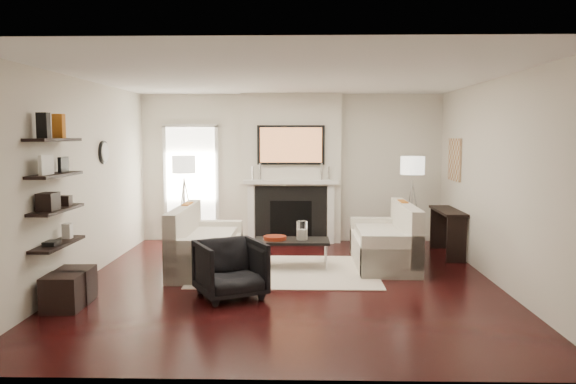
{
  "coord_description": "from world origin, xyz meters",
  "views": [
    {
      "loc": [
        0.2,
        -7.31,
        1.95
      ],
      "look_at": [
        0.0,
        0.6,
        1.15
      ],
      "focal_mm": 35.0,
      "sensor_mm": 36.0,
      "label": 1
    }
  ],
  "objects_px": {
    "lamp_left_shade": "(184,164)",
    "loveseat_left_base": "(207,256)",
    "loveseat_right_base": "(383,251)",
    "ottoman_near": "(75,285)",
    "armchair": "(230,266)",
    "coffee_table": "(292,241)",
    "lamp_right_shade": "(413,165)"
  },
  "relations": [
    {
      "from": "loveseat_right_base",
      "to": "coffee_table",
      "type": "relative_size",
      "value": 1.64
    },
    {
      "from": "lamp_right_shade",
      "to": "armchair",
      "type": "bearing_deg",
      "value": -133.86
    },
    {
      "from": "armchair",
      "to": "ottoman_near",
      "type": "bearing_deg",
      "value": 159.33
    },
    {
      "from": "loveseat_right_base",
      "to": "lamp_left_shade",
      "type": "height_order",
      "value": "lamp_left_shade"
    },
    {
      "from": "lamp_right_shade",
      "to": "loveseat_right_base",
      "type": "bearing_deg",
      "value": -120.32
    },
    {
      "from": "loveseat_right_base",
      "to": "armchair",
      "type": "relative_size",
      "value": 2.36
    },
    {
      "from": "loveseat_left_base",
      "to": "lamp_right_shade",
      "type": "height_order",
      "value": "lamp_right_shade"
    },
    {
      "from": "lamp_right_shade",
      "to": "ottoman_near",
      "type": "bearing_deg",
      "value": -146.14
    },
    {
      "from": "loveseat_left_base",
      "to": "coffee_table",
      "type": "height_order",
      "value": "same"
    },
    {
      "from": "lamp_left_shade",
      "to": "loveseat_left_base",
      "type": "bearing_deg",
      "value": -68.16
    },
    {
      "from": "ottoman_near",
      "to": "loveseat_left_base",
      "type": "bearing_deg",
      "value": 50.83
    },
    {
      "from": "loveseat_right_base",
      "to": "armchair",
      "type": "distance_m",
      "value": 2.74
    },
    {
      "from": "coffee_table",
      "to": "armchair",
      "type": "xyz_separation_m",
      "value": [
        -0.71,
        -1.54,
        -0.02
      ]
    },
    {
      "from": "coffee_table",
      "to": "armchair",
      "type": "bearing_deg",
      "value": -114.82
    },
    {
      "from": "armchair",
      "to": "ottoman_near",
      "type": "xyz_separation_m",
      "value": [
        -1.81,
        -0.21,
        -0.18
      ]
    },
    {
      "from": "lamp_right_shade",
      "to": "loveseat_left_base",
      "type": "bearing_deg",
      "value": -155.85
    },
    {
      "from": "coffee_table",
      "to": "armchair",
      "type": "height_order",
      "value": "armchair"
    },
    {
      "from": "loveseat_left_base",
      "to": "ottoman_near",
      "type": "height_order",
      "value": "loveseat_left_base"
    },
    {
      "from": "loveseat_right_base",
      "to": "lamp_right_shade",
      "type": "xyz_separation_m",
      "value": [
        0.62,
        1.06,
        1.24
      ]
    },
    {
      "from": "armchair",
      "to": "loveseat_left_base",
      "type": "bearing_deg",
      "value": 83.3
    },
    {
      "from": "armchair",
      "to": "lamp_left_shade",
      "type": "relative_size",
      "value": 1.91
    },
    {
      "from": "loveseat_right_base",
      "to": "lamp_left_shade",
      "type": "xyz_separation_m",
      "value": [
        -3.28,
        1.29,
        1.24
      ]
    },
    {
      "from": "loveseat_left_base",
      "to": "lamp_right_shade",
      "type": "relative_size",
      "value": 4.5
    },
    {
      "from": "coffee_table",
      "to": "lamp_left_shade",
      "type": "bearing_deg",
      "value": 141.56
    },
    {
      "from": "lamp_left_shade",
      "to": "ottoman_near",
      "type": "relative_size",
      "value": 1.0
    },
    {
      "from": "loveseat_left_base",
      "to": "ottoman_near",
      "type": "xyz_separation_m",
      "value": [
        -1.29,
        -1.58,
        -0.01
      ]
    },
    {
      "from": "coffee_table",
      "to": "loveseat_left_base",
      "type": "bearing_deg",
      "value": -172.3
    },
    {
      "from": "loveseat_right_base",
      "to": "ottoman_near",
      "type": "height_order",
      "value": "loveseat_right_base"
    },
    {
      "from": "armchair",
      "to": "coffee_table",
      "type": "bearing_deg",
      "value": 37.83
    },
    {
      "from": "loveseat_left_base",
      "to": "lamp_left_shade",
      "type": "bearing_deg",
      "value": 111.84
    },
    {
      "from": "loveseat_right_base",
      "to": "coffee_table",
      "type": "height_order",
      "value": "same"
    },
    {
      "from": "armchair",
      "to": "lamp_right_shade",
      "type": "distance_m",
      "value": 4.06
    }
  ]
}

